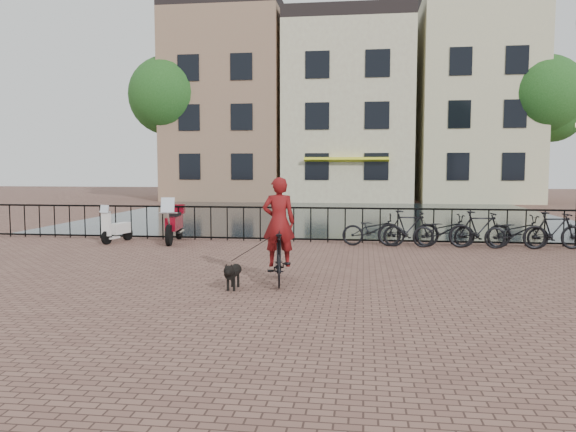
# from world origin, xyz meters

# --- Properties ---
(ground) EXTENTS (100.00, 100.00, 0.00)m
(ground) POSITION_xyz_m (0.00, 0.00, 0.00)
(ground) COLOR brown
(ground) RESTS_ON ground
(canal_water) EXTENTS (20.00, 20.00, 0.00)m
(canal_water) POSITION_xyz_m (0.00, 17.30, 0.00)
(canal_water) COLOR black
(canal_water) RESTS_ON ground
(railing) EXTENTS (20.00, 0.05, 1.02)m
(railing) POSITION_xyz_m (0.00, 8.00, 0.50)
(railing) COLOR black
(railing) RESTS_ON ground
(canal_house_left) EXTENTS (7.50, 9.00, 12.80)m
(canal_house_left) POSITION_xyz_m (-7.50, 30.00, 6.40)
(canal_house_left) COLOR #916D54
(canal_house_left) RESTS_ON ground
(canal_house_mid) EXTENTS (8.00, 9.50, 11.80)m
(canal_house_mid) POSITION_xyz_m (0.50, 30.00, 5.90)
(canal_house_mid) COLOR #C0B291
(canal_house_mid) RESTS_ON ground
(canal_house_right) EXTENTS (7.00, 9.00, 13.30)m
(canal_house_right) POSITION_xyz_m (8.50, 30.00, 6.65)
(canal_house_right) COLOR beige
(canal_house_right) RESTS_ON ground
(tree_far_left) EXTENTS (5.04, 5.04, 9.27)m
(tree_far_left) POSITION_xyz_m (-11.00, 27.00, 6.73)
(tree_far_left) COLOR black
(tree_far_left) RESTS_ON ground
(tree_far_right) EXTENTS (4.76, 4.76, 8.76)m
(tree_far_right) POSITION_xyz_m (12.00, 27.00, 6.35)
(tree_far_right) COLOR black
(tree_far_right) RESTS_ON ground
(cyclist) EXTENTS (0.80, 1.77, 2.34)m
(cyclist) POSITION_xyz_m (-0.06, 2.13, 0.89)
(cyclist) COLOR black
(cyclist) RESTS_ON ground
(dog) EXTENTS (0.24, 0.74, 0.50)m
(dog) POSITION_xyz_m (-0.80, 1.51, 0.25)
(dog) COLOR black
(dog) RESTS_ON ground
(motorcycle) EXTENTS (0.72, 1.97, 1.38)m
(motorcycle) POSITION_xyz_m (-3.93, 7.40, 0.69)
(motorcycle) COLOR maroon
(motorcycle) RESTS_ON ground
(scooter) EXTENTS (0.61, 1.28, 1.15)m
(scooter) POSITION_xyz_m (-5.58, 7.18, 0.57)
(scooter) COLOR white
(scooter) RESTS_ON ground
(parked_bike_0) EXTENTS (1.72, 0.62, 0.90)m
(parked_bike_0) POSITION_xyz_m (1.80, 7.40, 0.45)
(parked_bike_0) COLOR black
(parked_bike_0) RESTS_ON ground
(parked_bike_1) EXTENTS (1.68, 0.53, 1.00)m
(parked_bike_1) POSITION_xyz_m (2.75, 7.40, 0.50)
(parked_bike_1) COLOR black
(parked_bike_1) RESTS_ON ground
(parked_bike_2) EXTENTS (1.79, 0.87, 0.90)m
(parked_bike_2) POSITION_xyz_m (3.70, 7.40, 0.45)
(parked_bike_2) COLOR black
(parked_bike_2) RESTS_ON ground
(parked_bike_3) EXTENTS (1.70, 0.60, 1.00)m
(parked_bike_3) POSITION_xyz_m (4.65, 7.40, 0.50)
(parked_bike_3) COLOR black
(parked_bike_3) RESTS_ON ground
(parked_bike_4) EXTENTS (1.77, 0.78, 0.90)m
(parked_bike_4) POSITION_xyz_m (5.60, 7.40, 0.45)
(parked_bike_4) COLOR black
(parked_bike_4) RESTS_ON ground
(parked_bike_5) EXTENTS (1.72, 0.71, 1.00)m
(parked_bike_5) POSITION_xyz_m (6.55, 7.40, 0.50)
(parked_bike_5) COLOR black
(parked_bike_5) RESTS_ON ground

